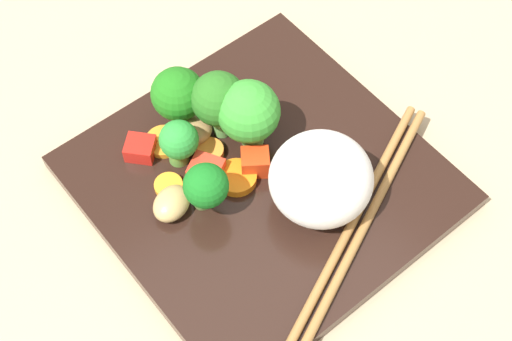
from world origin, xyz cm
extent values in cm
cube|color=tan|center=(0.00, 0.00, -1.00)|extent=(110.00, 110.00, 2.00)
cube|color=black|center=(0.00, 0.00, 0.66)|extent=(26.55, 26.55, 1.32)
ellipsoid|color=white|center=(-2.11, 4.48, 4.76)|extent=(10.88, 10.86, 6.88)
cylinder|color=#5D9C3D|center=(4.38, -5.24, 2.19)|extent=(2.25, 2.26, 1.76)
sphere|color=#298932|center=(4.23, -5.09, 4.12)|extent=(3.14, 3.14, 3.14)
cylinder|color=#6CAB54|center=(0.15, -5.49, 2.54)|extent=(1.97, 2.06, 2.55)
sphere|color=#28681E|center=(0.17, -5.73, 5.39)|extent=(4.42, 4.42, 4.42)
cylinder|color=#6A9E47|center=(5.20, -0.60, 2.53)|extent=(2.14, 2.37, 2.67)
sphere|color=#156B1D|center=(5.09, -0.42, 4.89)|extent=(3.43, 3.43, 3.43)
cylinder|color=#78B251|center=(2.32, -8.70, 2.41)|extent=(1.51, 1.72, 2.33)
sphere|color=#1E6D18|center=(2.09, -8.40, 4.81)|extent=(4.38, 4.38, 4.38)
cylinder|color=#6DAE46|center=(-1.20, -3.19, 2.54)|extent=(2.68, 2.40, 2.73)
sphere|color=green|center=(-1.18, -3.33, 5.41)|extent=(5.00, 5.00, 5.00)
cylinder|color=orange|center=(1.79, -0.88, 1.71)|extent=(4.52, 4.52, 0.78)
cylinder|color=orange|center=(6.49, -3.49, 1.58)|extent=(3.14, 3.14, 0.52)
cylinder|color=orange|center=(4.55, -7.25, 1.60)|extent=(3.99, 3.99, 0.56)
cylinder|color=orange|center=(2.13, -4.20, 1.70)|extent=(2.76, 2.76, 0.76)
cylinder|color=orange|center=(-0.84, -7.41, 1.71)|extent=(4.13, 4.13, 0.78)
cube|color=red|center=(3.50, -2.58, 2.14)|extent=(3.23, 3.31, 1.65)
cube|color=red|center=(-2.93, -5.52, 1.97)|extent=(3.11, 2.84, 1.30)
cube|color=red|center=(-0.34, -0.85, 2.32)|extent=(2.88, 2.79, 2.01)
cube|color=red|center=(6.55, -7.51, 2.05)|extent=(3.10, 3.10, 1.47)
ellipsoid|color=tan|center=(2.36, -6.35, 2.28)|extent=(3.92, 3.47, 1.91)
ellipsoid|color=tan|center=(7.33, -1.63, 2.27)|extent=(4.11, 3.75, 1.89)
cylinder|color=#9F6E39|center=(-3.32, 8.45, 1.67)|extent=(22.31, 11.40, 0.71)
cylinder|color=#9F6E39|center=(-2.91, 7.62, 1.67)|extent=(22.31, 11.40, 0.71)
camera|label=1|loc=(18.58, 24.64, 51.17)|focal=51.84mm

